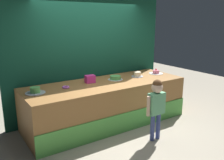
# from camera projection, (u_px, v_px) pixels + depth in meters

# --- Properties ---
(ground_plane) EXTENTS (12.00, 12.00, 0.00)m
(ground_plane) POSITION_uv_depth(u_px,v_px,m) (123.00, 132.00, 4.68)
(ground_plane) COLOR #ADA38E
(stage_platform) EXTENTS (3.39, 1.19, 0.88)m
(stage_platform) POSITION_uv_depth(u_px,v_px,m) (107.00, 103.00, 5.04)
(stage_platform) COLOR #9E6B38
(stage_platform) RESTS_ON ground_plane
(curtain_backdrop) EXTENTS (3.83, 0.08, 2.93)m
(curtain_backdrop) POSITION_uv_depth(u_px,v_px,m) (90.00, 51.00, 5.35)
(curtain_backdrop) COLOR #144C38
(curtain_backdrop) RESTS_ON ground_plane
(child_figure) EXTENTS (0.44, 0.20, 1.14)m
(child_figure) POSITION_uv_depth(u_px,v_px,m) (156.00, 102.00, 4.24)
(child_figure) COLOR #3F4C8C
(child_figure) RESTS_ON ground_plane
(pink_box) EXTENTS (0.21, 0.16, 0.16)m
(pink_box) POSITION_uv_depth(u_px,v_px,m) (90.00, 79.00, 4.91)
(pink_box) COLOR #E6349B
(pink_box) RESTS_ON stage_platform
(donut) EXTENTS (0.14, 0.14, 0.03)m
(donut) POSITION_uv_depth(u_px,v_px,m) (66.00, 87.00, 4.53)
(donut) COLOR #CC66D8
(donut) RESTS_ON stage_platform
(cake_far_left) EXTENTS (0.35, 0.35, 0.11)m
(cake_far_left) POSITION_uv_depth(u_px,v_px,m) (35.00, 91.00, 4.22)
(cake_far_left) COLOR silver
(cake_far_left) RESTS_ON stage_platform
(cake_center_left) EXTENTS (0.32, 0.32, 0.09)m
(cake_center_left) POSITION_uv_depth(u_px,v_px,m) (115.00, 78.00, 5.16)
(cake_center_left) COLOR silver
(cake_center_left) RESTS_ON stage_platform
(cake_center_right) EXTENTS (0.27, 0.27, 0.11)m
(cake_center_right) POSITION_uv_depth(u_px,v_px,m) (137.00, 75.00, 5.44)
(cake_center_right) COLOR silver
(cake_center_right) RESTS_ON stage_platform
(cake_far_right) EXTENTS (0.34, 0.34, 0.12)m
(cake_far_right) POSITION_uv_depth(u_px,v_px,m) (156.00, 72.00, 5.75)
(cake_far_right) COLOR white
(cake_far_right) RESTS_ON stage_platform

